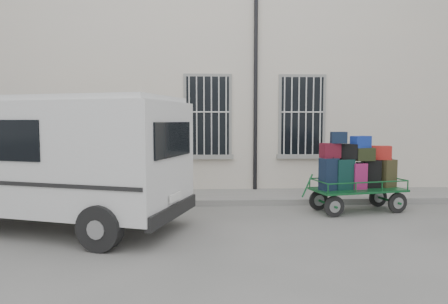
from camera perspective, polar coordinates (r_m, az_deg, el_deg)
ground at (r=8.64m, az=0.65°, el=-9.66°), size 80.00×80.00×0.00m
building at (r=13.90m, az=-0.81°, el=8.14°), size 24.00×5.15×6.00m
sidewalk at (r=10.77m, az=-0.11°, el=-6.42°), size 24.00×1.70×0.15m
luggage_cart at (r=9.72m, az=18.32°, el=-2.76°), size 2.50×1.33×1.86m
van at (r=8.45m, az=-23.06°, el=-0.27°), size 5.45×3.59×2.55m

